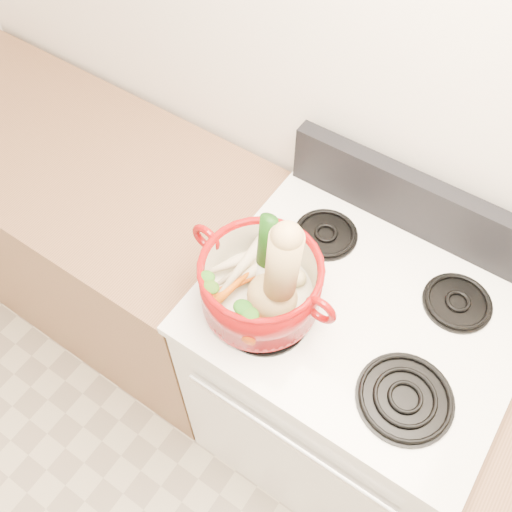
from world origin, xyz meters
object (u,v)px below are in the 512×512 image
Objects in this scene: stove_body at (339,382)px; leek at (264,257)px; squash at (273,273)px; dutch_oven at (261,283)px.

leek is (-0.22, -0.12, 0.67)m from stove_body.
stove_body is 2.98× the size of squash.
leek is at bearing -151.23° from stove_body.
dutch_oven is at bearing -148.74° from stove_body.
stove_body is at bearing 39.59° from squash.
leek is (-0.04, 0.03, -0.02)m from squash.
leek is (0.00, 0.01, 0.09)m from dutch_oven.
squash is at bearing -20.50° from dutch_oven.
stove_body is 0.72m from leek.
dutch_oven is 0.95× the size of squash.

